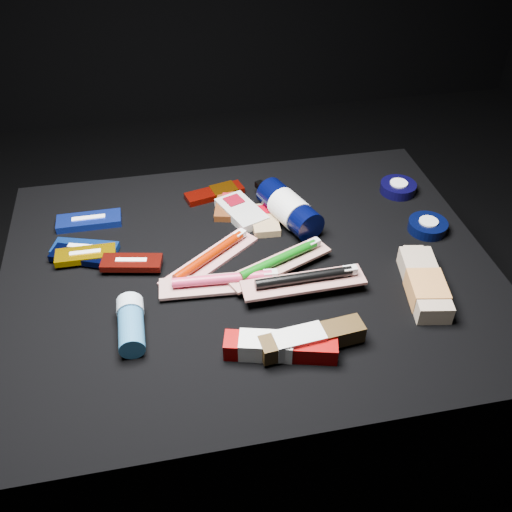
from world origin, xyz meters
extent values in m
plane|color=black|center=(0.00, 0.00, 0.00)|extent=(3.00, 3.00, 0.00)
cube|color=black|center=(0.00, 0.00, 0.20)|extent=(0.98, 0.78, 0.40)
cube|color=#152CA0|center=(-0.32, 0.21, 0.41)|extent=(0.14, 0.05, 0.02)
cube|color=silver|center=(-0.32, 0.21, 0.41)|extent=(0.07, 0.01, 0.02)
cube|color=#113DA5|center=(-0.32, 0.11, 0.41)|extent=(0.14, 0.09, 0.02)
cube|color=white|center=(-0.32, 0.11, 0.41)|extent=(0.07, 0.03, 0.02)
cube|color=black|center=(-0.33, 0.09, 0.41)|extent=(0.13, 0.09, 0.01)
cube|color=silver|center=(-0.33, 0.09, 0.41)|extent=(0.06, 0.03, 0.02)
cube|color=#AF8200|center=(-0.32, 0.09, 0.41)|extent=(0.12, 0.05, 0.01)
cube|color=silver|center=(-0.32, 0.09, 0.42)|extent=(0.06, 0.01, 0.02)
cube|color=maroon|center=(-0.23, 0.04, 0.42)|extent=(0.13, 0.07, 0.01)
cube|color=white|center=(-0.23, 0.04, 0.42)|extent=(0.06, 0.02, 0.02)
cube|color=#4C240E|center=(-0.01, 0.21, 0.41)|extent=(0.08, 0.11, 0.02)
cube|color=maroon|center=(-0.01, 0.23, 0.41)|extent=(0.04, 0.04, 0.02)
cube|color=#AFB0A9|center=(0.02, 0.18, 0.41)|extent=(0.11, 0.14, 0.02)
cube|color=#610613|center=(0.00, 0.21, 0.41)|extent=(0.05, 0.05, 0.02)
cube|color=#9D7E53|center=(0.06, 0.14, 0.41)|extent=(0.06, 0.11, 0.02)
cube|color=#7C000C|center=(0.06, 0.17, 0.41)|extent=(0.03, 0.03, 0.02)
cube|color=maroon|center=(-0.03, 0.27, 0.41)|extent=(0.14, 0.07, 0.01)
cube|color=#914B07|center=(-0.01, 0.27, 0.41)|extent=(0.07, 0.06, 0.02)
cylinder|color=black|center=(0.11, 0.14, 0.43)|extent=(0.12, 0.18, 0.07)
cylinder|color=silver|center=(0.11, 0.13, 0.43)|extent=(0.09, 0.09, 0.07)
cylinder|color=black|center=(0.08, 0.23, 0.43)|extent=(0.03, 0.03, 0.02)
cube|color=black|center=(0.07, 0.25, 0.43)|extent=(0.03, 0.03, 0.01)
cylinder|color=black|center=(0.39, 0.20, 0.41)|extent=(0.08, 0.08, 0.02)
cylinder|color=white|center=(0.39, 0.20, 0.41)|extent=(0.04, 0.04, 0.03)
cylinder|color=black|center=(0.40, 0.05, 0.41)|extent=(0.08, 0.08, 0.02)
cylinder|color=beige|center=(0.40, 0.05, 0.41)|extent=(0.04, 0.04, 0.03)
cube|color=tan|center=(0.31, -0.13, 0.42)|extent=(0.09, 0.19, 0.04)
cube|color=#BF793E|center=(0.31, -0.15, 0.42)|extent=(0.08, 0.09, 0.04)
cube|color=tan|center=(0.33, -0.04, 0.42)|extent=(0.04, 0.03, 0.03)
cylinder|color=#255C86|center=(-0.24, -0.15, 0.42)|extent=(0.05, 0.09, 0.04)
cylinder|color=#98AAB6|center=(-0.24, -0.09, 0.42)|extent=(0.05, 0.03, 0.05)
cube|color=silver|center=(-0.08, 0.03, 0.40)|extent=(0.22, 0.18, 0.01)
cylinder|color=#7A1600|center=(-0.08, 0.03, 0.42)|extent=(0.16, 0.13, 0.02)
cube|color=white|center=(0.00, 0.09, 0.42)|extent=(0.03, 0.03, 0.01)
cube|color=beige|center=(-0.06, -0.05, 0.41)|extent=(0.24, 0.07, 0.01)
cylinder|color=#B92C50|center=(-0.06, -0.05, 0.42)|extent=(0.19, 0.03, 0.02)
cube|color=beige|center=(0.03, -0.05, 0.43)|extent=(0.03, 0.02, 0.01)
cube|color=beige|center=(0.05, -0.02, 0.42)|extent=(0.23, 0.14, 0.01)
cylinder|color=#07500A|center=(0.05, -0.02, 0.43)|extent=(0.17, 0.09, 0.02)
cube|color=beige|center=(0.13, 0.01, 0.43)|extent=(0.03, 0.02, 0.01)
cube|color=beige|center=(0.09, -0.09, 0.42)|extent=(0.24, 0.06, 0.01)
cylinder|color=black|center=(0.09, -0.09, 0.44)|extent=(0.19, 0.02, 0.02)
cube|color=beige|center=(0.18, -0.09, 0.44)|extent=(0.03, 0.02, 0.01)
cube|color=#7B0000|center=(0.01, -0.23, 0.42)|extent=(0.20, 0.09, 0.03)
cube|color=silver|center=(-0.01, -0.22, 0.42)|extent=(0.10, 0.07, 0.04)
cube|color=#34230D|center=(0.07, -0.23, 0.42)|extent=(0.19, 0.06, 0.03)
cube|color=beige|center=(0.04, -0.23, 0.42)|extent=(0.09, 0.05, 0.04)
camera|label=1|loc=(-0.15, -0.84, 1.15)|focal=40.00mm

